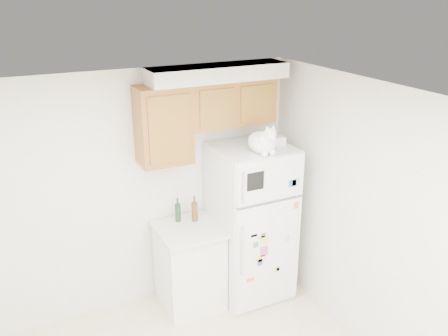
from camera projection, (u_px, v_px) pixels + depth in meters
room_shell at (191, 236)px, 3.11m from camera, size 3.84×4.04×2.52m
refrigerator at (251, 222)px, 5.05m from camera, size 0.76×0.78×1.70m
base_counter at (190, 266)px, 4.96m from camera, size 0.64×0.64×0.92m
cat at (264, 142)px, 4.52m from camera, size 0.30×0.44×0.31m
storage_box_back at (264, 138)px, 4.84m from camera, size 0.22×0.19×0.10m
storage_box_front at (277, 141)px, 4.77m from camera, size 0.16×0.12×0.09m
bottle_green at (178, 210)px, 4.88m from camera, size 0.06×0.06×0.26m
bottle_amber at (195, 209)px, 4.89m from camera, size 0.06×0.06×0.28m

